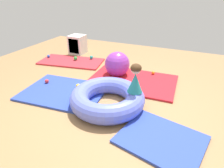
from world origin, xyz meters
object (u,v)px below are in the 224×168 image
object	(u,v)px
play_ball_orange	(153,73)
play_ball_blue	(49,56)
play_ball_teal	(91,57)
play_ball_pink	(81,92)
play_ball_red	(47,81)
exercise_ball_large	(117,64)
play_ball_yellow	(78,86)
inflatable_cushion	(107,98)
play_ball_green	(75,58)
storage_cube	(77,45)
child_in_teal	(135,79)

from	to	relation	value
play_ball_orange	play_ball_blue	world-z (taller)	play_ball_blue
play_ball_teal	play_ball_pink	bearing A→B (deg)	-65.95
play_ball_red	exercise_ball_large	bearing A→B (deg)	41.03
play_ball_orange	play_ball_teal	world-z (taller)	play_ball_teal
play_ball_orange	play_ball_yellow	size ratio (longest dim) A/B	0.73
play_ball_blue	inflatable_cushion	bearing A→B (deg)	-30.48
play_ball_pink	exercise_ball_large	world-z (taller)	exercise_ball_large
play_ball_green	play_ball_blue	distance (m)	0.84
play_ball_yellow	storage_cube	xyz separation A→B (m)	(-1.32, 2.01, 0.19)
play_ball_red	play_ball_green	size ratio (longest dim) A/B	0.81
play_ball_orange	play_ball_green	bearing A→B (deg)	178.24
play_ball_blue	child_in_teal	bearing A→B (deg)	-24.60
play_ball_blue	exercise_ball_large	distance (m)	2.29
storage_cube	play_ball_green	bearing A→B (deg)	-61.74
inflatable_cushion	play_ball_orange	world-z (taller)	inflatable_cushion
play_ball_pink	play_ball_red	bearing A→B (deg)	172.05
exercise_ball_large	play_ball_orange	bearing A→B (deg)	23.65
inflatable_cushion	storage_cube	world-z (taller)	storage_cube
play_ball_pink	play_ball_orange	size ratio (longest dim) A/B	1.44
play_ball_red	storage_cube	size ratio (longest dim) A/B	0.15
exercise_ball_large	play_ball_pink	bearing A→B (deg)	-101.90
child_in_teal	play_ball_green	bearing A→B (deg)	157.78
play_ball_green	exercise_ball_large	xyz separation A→B (m)	(1.43, -0.41, 0.20)
play_ball_red	exercise_ball_large	distance (m)	1.60
play_ball_pink	play_ball_orange	xyz separation A→B (m)	(1.03, 1.52, -0.02)
inflatable_cushion	exercise_ball_large	xyz separation A→B (m)	(-0.34, 1.27, 0.13)
play_ball_yellow	child_in_teal	bearing A→B (deg)	-6.81
play_ball_pink	inflatable_cushion	bearing A→B (deg)	-8.47
inflatable_cushion	play_ball_pink	distance (m)	0.60
child_in_teal	play_ball_yellow	world-z (taller)	child_in_teal
play_ball_red	play_ball_orange	size ratio (longest dim) A/B	1.13
play_ball_yellow	play_ball_teal	distance (m)	1.77
inflatable_cushion	play_ball_red	world-z (taller)	inflatable_cushion
play_ball_blue	storage_cube	size ratio (longest dim) A/B	0.15
child_in_teal	play_ball_teal	world-z (taller)	child_in_teal
child_in_teal	play_ball_blue	bearing A→B (deg)	167.86
play_ball_pink	play_ball_blue	xyz separation A→B (m)	(-2.01, 1.45, -0.01)
child_in_teal	storage_cube	bearing A→B (deg)	152.26
play_ball_green	exercise_ball_large	bearing A→B (deg)	-15.94
play_ball_red	play_ball_green	bearing A→B (deg)	99.09
play_ball_yellow	play_ball_orange	bearing A→B (deg)	47.23
play_ball_red	play_ball_teal	distance (m)	1.72
play_ball_pink	play_ball_teal	world-z (taller)	play_ball_pink
inflatable_cushion	play_ball_yellow	world-z (taller)	inflatable_cushion
play_ball_yellow	exercise_ball_large	bearing A→B (deg)	65.65
inflatable_cushion	storage_cube	distance (m)	3.12
play_ball_pink	play_ball_teal	xyz separation A→B (m)	(-0.82, 1.85, -0.01)
play_ball_green	child_in_teal	bearing A→B (deg)	-34.68
play_ball_pink	exercise_ball_large	distance (m)	1.22
play_ball_pink	play_ball_yellow	distance (m)	0.28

